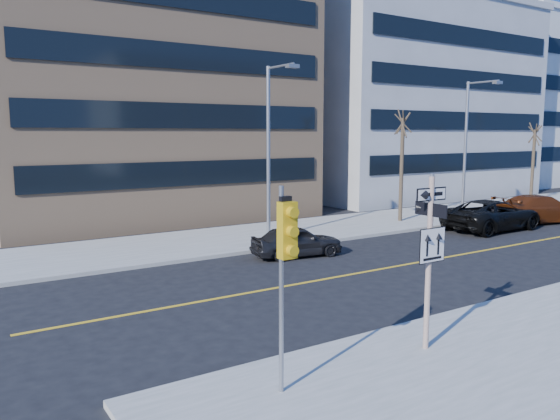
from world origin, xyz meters
TOP-DOWN VIEW (x-y plane):
  - ground at (0.00, 0.00)m, footprint 120.00×120.00m
  - far_sidewalk at (18.00, 12.00)m, footprint 66.00×6.00m
  - road_centerline at (12.00, 4.00)m, footprint 40.00×0.14m
  - sign_pole at (0.00, -2.51)m, footprint 0.92×0.92m
  - traffic_signal at (-4.00, -2.66)m, footprint 0.32×0.45m
  - parked_car_a at (3.24, 7.52)m, footprint 2.11×4.02m
  - parked_car_c at (15.50, 7.07)m, footprint 2.72×5.83m
  - parked_car_d at (19.85, 7.10)m, footprint 3.14×5.87m
  - streetlight_a at (4.00, 10.76)m, footprint 0.55×2.25m
  - streetlight_b at (18.00, 10.76)m, footprint 0.55×2.25m
  - street_tree_west at (13.00, 11.30)m, footprint 1.80×1.80m
  - street_tree_east at (26.00, 11.60)m, footprint 1.80×1.80m
  - building_brick at (2.00, 25.00)m, footprint 18.00×18.00m
  - building_grey_mid at (24.00, 24.00)m, footprint 20.00×16.00m
  - building_grey_far at (45.00, 27.00)m, footprint 18.00×18.00m

SIDE VIEW (x-z plane):
  - ground at x=0.00m, z-range 0.00..0.00m
  - road_centerline at x=12.00m, z-range 0.00..0.01m
  - far_sidewalk at x=18.00m, z-range 0.00..0.15m
  - parked_car_a at x=3.24m, z-range 0.00..1.30m
  - parked_car_c at x=15.50m, z-range 0.00..1.62m
  - parked_car_d at x=19.85m, z-range 0.00..1.62m
  - sign_pole at x=0.00m, z-range 0.41..4.47m
  - traffic_signal at x=-4.00m, z-range 1.03..5.03m
  - streetlight_a at x=4.00m, z-range 0.76..8.76m
  - streetlight_b at x=18.00m, z-range 0.76..8.76m
  - street_tree_east at x=26.00m, z-range 2.07..7.82m
  - street_tree_west at x=13.00m, z-range 2.35..8.70m
  - building_grey_mid at x=24.00m, z-range 0.00..15.00m
  - building_grey_far at x=45.00m, z-range 0.00..16.00m
  - building_brick at x=2.00m, z-range 0.00..18.00m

